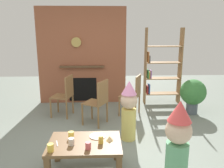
{
  "coord_description": "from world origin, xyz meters",
  "views": [
    {
      "loc": [
        -0.0,
        -3.25,
        1.85
      ],
      "look_at": [
        0.15,
        0.4,
        0.98
      ],
      "focal_mm": 36.88,
      "sensor_mm": 36.0,
      "label": 1
    }
  ],
  "objects_px": {
    "birthday_cake_slice": "(110,138)",
    "potted_plant_tall": "(193,93)",
    "paper_plate_front": "(97,136)",
    "dining_chair_middle": "(99,100)",
    "paper_cup_center": "(101,140)",
    "child_with_cone_hat": "(178,144)",
    "paper_cup_near_left": "(51,148)",
    "paper_cup_far_right": "(88,146)",
    "dining_chair_right": "(134,93)",
    "paper_cup_near_right": "(71,142)",
    "bookshelf": "(160,69)",
    "child_in_pink": "(129,109)",
    "dining_chair_left": "(65,94)",
    "coffee_table": "(85,147)",
    "paper_cup_far_left": "(71,135)"
  },
  "relations": [
    {
      "from": "birthday_cake_slice",
      "to": "potted_plant_tall",
      "type": "bearing_deg",
      "value": 47.25
    },
    {
      "from": "paper_plate_front",
      "to": "dining_chair_middle",
      "type": "distance_m",
      "value": 1.42
    },
    {
      "from": "paper_cup_center",
      "to": "child_with_cone_hat",
      "type": "relative_size",
      "value": 0.09
    },
    {
      "from": "paper_cup_near_left",
      "to": "paper_cup_far_right",
      "type": "distance_m",
      "value": 0.45
    },
    {
      "from": "paper_cup_near_left",
      "to": "dining_chair_right",
      "type": "height_order",
      "value": "dining_chair_right"
    },
    {
      "from": "paper_cup_near_right",
      "to": "dining_chair_middle",
      "type": "relative_size",
      "value": 0.1
    },
    {
      "from": "paper_cup_far_right",
      "to": "dining_chair_right",
      "type": "distance_m",
      "value": 2.4
    },
    {
      "from": "bookshelf",
      "to": "dining_chair_right",
      "type": "height_order",
      "value": "bookshelf"
    },
    {
      "from": "paper_cup_far_right",
      "to": "child_with_cone_hat",
      "type": "distance_m",
      "value": 1.06
    },
    {
      "from": "paper_cup_near_right",
      "to": "paper_cup_far_right",
      "type": "distance_m",
      "value": 0.24
    },
    {
      "from": "paper_cup_near_right",
      "to": "potted_plant_tall",
      "type": "xyz_separation_m",
      "value": [
        2.41,
        2.17,
        -0.0
      ]
    },
    {
      "from": "paper_cup_far_right",
      "to": "child_in_pink",
      "type": "xyz_separation_m",
      "value": [
        0.62,
        1.09,
        0.07
      ]
    },
    {
      "from": "paper_cup_near_right",
      "to": "bookshelf",
      "type": "bearing_deg",
      "value": 58.06
    },
    {
      "from": "paper_cup_near_left",
      "to": "dining_chair_right",
      "type": "distance_m",
      "value": 2.63
    },
    {
      "from": "paper_plate_front",
      "to": "dining_chair_left",
      "type": "xyz_separation_m",
      "value": [
        -0.72,
        1.91,
        0.08
      ]
    },
    {
      "from": "potted_plant_tall",
      "to": "child_with_cone_hat",
      "type": "bearing_deg",
      "value": -114.97
    },
    {
      "from": "paper_plate_front",
      "to": "birthday_cake_slice",
      "type": "bearing_deg",
      "value": -37.57
    },
    {
      "from": "paper_cup_near_left",
      "to": "birthday_cake_slice",
      "type": "distance_m",
      "value": 0.76
    },
    {
      "from": "coffee_table",
      "to": "paper_cup_far_right",
      "type": "relative_size",
      "value": 10.61
    },
    {
      "from": "paper_cup_far_left",
      "to": "birthday_cake_slice",
      "type": "distance_m",
      "value": 0.52
    },
    {
      "from": "paper_cup_near_left",
      "to": "child_with_cone_hat",
      "type": "height_order",
      "value": "child_with_cone_hat"
    },
    {
      "from": "paper_cup_far_left",
      "to": "birthday_cake_slice",
      "type": "relative_size",
      "value": 0.95
    },
    {
      "from": "paper_cup_near_right",
      "to": "paper_cup_far_left",
      "type": "distance_m",
      "value": 0.18
    },
    {
      "from": "paper_cup_far_left",
      "to": "child_in_pink",
      "type": "bearing_deg",
      "value": 42.84
    },
    {
      "from": "paper_cup_near_left",
      "to": "child_in_pink",
      "type": "height_order",
      "value": "child_in_pink"
    },
    {
      "from": "child_in_pink",
      "to": "dining_chair_middle",
      "type": "bearing_deg",
      "value": -105.22
    },
    {
      "from": "dining_chair_middle",
      "to": "paper_cup_center",
      "type": "bearing_deg",
      "value": 120.33
    },
    {
      "from": "bookshelf",
      "to": "coffee_table",
      "type": "distance_m",
      "value": 3.4
    },
    {
      "from": "paper_cup_near_left",
      "to": "paper_cup_far_left",
      "type": "bearing_deg",
      "value": 58.76
    },
    {
      "from": "paper_plate_front",
      "to": "dining_chair_left",
      "type": "relative_size",
      "value": 0.24
    },
    {
      "from": "child_with_cone_hat",
      "to": "child_in_pink",
      "type": "height_order",
      "value": "child_with_cone_hat"
    },
    {
      "from": "paper_cup_near_left",
      "to": "paper_cup_far_right",
      "type": "xyz_separation_m",
      "value": [
        0.45,
        0.04,
        -0.0
      ]
    },
    {
      "from": "coffee_table",
      "to": "paper_cup_near_right",
      "type": "bearing_deg",
      "value": -157.12
    },
    {
      "from": "paper_cup_far_left",
      "to": "potted_plant_tall",
      "type": "xyz_separation_m",
      "value": [
        2.43,
        1.99,
        -0.01
      ]
    },
    {
      "from": "bookshelf",
      "to": "paper_plate_front",
      "type": "xyz_separation_m",
      "value": [
        -1.53,
        -2.76,
        -0.44
      ]
    },
    {
      "from": "birthday_cake_slice",
      "to": "paper_cup_near_right",
      "type": "bearing_deg",
      "value": -168.99
    },
    {
      "from": "coffee_table",
      "to": "birthday_cake_slice",
      "type": "distance_m",
      "value": 0.34
    },
    {
      "from": "potted_plant_tall",
      "to": "paper_cup_center",
      "type": "bearing_deg",
      "value": -133.49
    },
    {
      "from": "bookshelf",
      "to": "dining_chair_left",
      "type": "distance_m",
      "value": 2.44
    },
    {
      "from": "bookshelf",
      "to": "child_with_cone_hat",
      "type": "bearing_deg",
      "value": -100.38
    },
    {
      "from": "coffee_table",
      "to": "child_in_pink",
      "type": "xyz_separation_m",
      "value": [
        0.68,
        0.91,
        0.19
      ]
    },
    {
      "from": "dining_chair_left",
      "to": "potted_plant_tall",
      "type": "relative_size",
      "value": 1.15
    },
    {
      "from": "birthday_cake_slice",
      "to": "potted_plant_tall",
      "type": "relative_size",
      "value": 0.13
    },
    {
      "from": "paper_plate_front",
      "to": "potted_plant_tall",
      "type": "xyz_separation_m",
      "value": [
        2.08,
        1.95,
        0.04
      ]
    },
    {
      "from": "bookshelf",
      "to": "paper_cup_far_right",
      "type": "distance_m",
      "value": 3.52
    },
    {
      "from": "paper_cup_center",
      "to": "potted_plant_tall",
      "type": "relative_size",
      "value": 0.13
    },
    {
      "from": "birthday_cake_slice",
      "to": "dining_chair_right",
      "type": "distance_m",
      "value": 2.12
    },
    {
      "from": "child_in_pink",
      "to": "potted_plant_tall",
      "type": "bearing_deg",
      "value": 163.68
    },
    {
      "from": "child_in_pink",
      "to": "coffee_table",
      "type": "bearing_deg",
      "value": -0.0
    },
    {
      "from": "paper_cup_near_left",
      "to": "dining_chair_middle",
      "type": "height_order",
      "value": "dining_chair_middle"
    }
  ]
}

